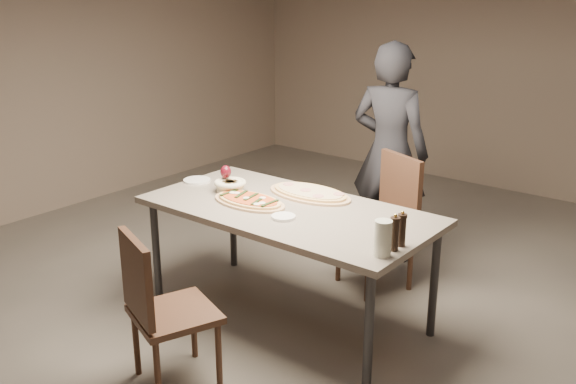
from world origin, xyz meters
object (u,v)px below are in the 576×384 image
Objects in this scene: diner at (389,152)px; chair_near at (159,303)px; dining_table at (288,216)px; carafe at (383,238)px; ham_pizza at (310,193)px; bread_basket at (230,185)px; pepper_mill_left at (402,229)px; chair_far at (386,214)px; zucchini_pizza at (249,201)px.

chair_near is at bearing 83.17° from diner.
carafe reaches higher than dining_table.
bread_basket is at bearing -168.07° from ham_pizza.
chair_near reaches higher than ham_pizza.
chair_far is at bearing 123.55° from pepper_mill_left.
pepper_mill_left reaches higher than zucchini_pizza.
ham_pizza is at bearing 97.78° from dining_table.
chair_far is (0.29, 1.81, 0.03)m from chair_near.
ham_pizza is at bearing 147.75° from carafe.
pepper_mill_left reaches higher than bread_basket.
zucchini_pizza is 2.48× the size of bread_basket.
dining_table is 1.27m from diner.
zucchini_pizza is 2.68× the size of pepper_mill_left.
chair_far reaches higher than chair_near.
chair_near is at bearing -135.38° from pepper_mill_left.
chair_near is (-0.07, -0.98, -0.21)m from dining_table.
zucchini_pizza is (-0.24, -0.08, 0.07)m from dining_table.
chair_far reaches higher than ham_pizza.
bread_basket is at bearing 71.73° from chair_far.
dining_table is at bearing -1.22° from bread_basket.
zucchini_pizza is at bearing 121.46° from chair_near.
dining_table is 0.26m from zucchini_pizza.
chair_near reaches higher than bread_basket.
chair_far is at bearing 113.27° from diner.
dining_table is 1.93× the size of chair_far.
pepper_mill_left is 1.31m from chair_near.
chair_near is at bearing -93.98° from dining_table.
zucchini_pizza is 0.56× the size of chair_far.
dining_table is at bearing 106.70° from chair_near.
bread_basket is at bearing 178.78° from dining_table.
carafe is at bearing -18.09° from dining_table.
pepper_mill_left reaches higher than carafe.
pepper_mill_left is 0.21× the size of chair_far.
carafe is (0.85, -0.54, 0.08)m from ham_pizza.
ham_pizza is 1.00m from diner.
diner is at bearing 94.66° from zucchini_pizza.
ham_pizza is 3.08× the size of pepper_mill_left.
ham_pizza is 2.84× the size of bread_basket.
chair_far is at bearing 74.92° from dining_table.
pepper_mill_left is at bearing 65.30° from chair_near.
dining_table is 0.28m from ham_pizza.
pepper_mill_left is at bearing 146.63° from chair_far.
diner reaches higher than zucchini_pizza.
zucchini_pizza is 1.07m from pepper_mill_left.
chair_near is 2.28m from diner.
bread_basket is (-0.49, 0.01, 0.10)m from dining_table.
carafe is at bearing -94.49° from pepper_mill_left.
zucchini_pizza is 0.87× the size of ham_pizza.
chair_near is at bearing -66.97° from bread_basket.
chair_far is at bearing 76.65° from zucchini_pizza.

